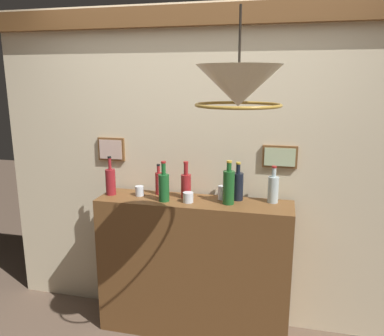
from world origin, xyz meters
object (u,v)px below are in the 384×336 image
liquor_bottle_port (273,189)px  glass_tumbler_rocks (139,191)px  liquor_bottle_whiskey (238,185)px  liquor_bottle_mezcal (229,186)px  liquor_bottle_tequila (186,185)px  liquor_bottle_rum (111,181)px  glass_tumbler_highball (222,193)px  pendant_lamp (239,87)px  liquor_bottle_sherry (164,186)px  liquor_bottle_gin (159,182)px  glass_tumbler_shot (188,197)px

liquor_bottle_port → glass_tumbler_rocks: liquor_bottle_port is taller
liquor_bottle_whiskey → liquor_bottle_mezcal: bearing=-115.8°
liquor_bottle_whiskey → liquor_bottle_tequila: bearing=-173.6°
liquor_bottle_tequila → liquor_bottle_rum: 0.57m
glass_tumbler_highball → pendant_lamp: size_ratio=0.21×
glass_tumbler_highball → liquor_bottle_sherry: bearing=-160.8°
liquor_bottle_mezcal → glass_tumbler_rocks: size_ratio=4.19×
glass_tumbler_rocks → pendant_lamp: size_ratio=0.16×
liquor_bottle_mezcal → liquor_bottle_rum: 0.89m
liquor_bottle_sherry → pendant_lamp: 1.09m
liquor_bottle_rum → pendant_lamp: bearing=-33.3°
liquor_bottle_port → pendant_lamp: pendant_lamp is taller
liquor_bottle_gin → pendant_lamp: (0.67, -0.75, 0.72)m
liquor_bottle_tequila → glass_tumbler_highball: bearing=6.4°
glass_tumbler_rocks → glass_tumbler_highball: size_ratio=0.74×
liquor_bottle_rum → liquor_bottle_gin: (0.35, 0.09, -0.01)m
pendant_lamp → liquor_bottle_tequila: bearing=121.9°
liquor_bottle_tequila → pendant_lamp: (0.44, -0.71, 0.71)m
liquor_bottle_mezcal → pendant_lamp: 0.95m
glass_tumbler_rocks → glass_tumbler_shot: glass_tumbler_rocks is taller
liquor_bottle_sherry → pendant_lamp: (0.58, -0.61, 0.70)m
liquor_bottle_mezcal → glass_tumbler_rocks: bearing=176.9°
liquor_bottle_mezcal → glass_tumbler_highball: liquor_bottle_mezcal is taller
glass_tumbler_shot → glass_tumbler_highball: bearing=29.2°
liquor_bottle_whiskey → liquor_bottle_gin: bearing=-179.9°
liquor_bottle_port → glass_tumbler_shot: liquor_bottle_port is taller
liquor_bottle_tequila → glass_tumbler_rocks: bearing=-175.6°
liquor_bottle_whiskey → liquor_bottle_mezcal: (-0.05, -0.11, 0.02)m
liquor_bottle_port → glass_tumbler_highball: liquor_bottle_port is taller
glass_tumbler_rocks → liquor_bottle_sherry: bearing=-20.6°
liquor_bottle_port → liquor_bottle_sherry: liquor_bottle_sherry is taller
liquor_bottle_mezcal → liquor_bottle_sherry: 0.46m
liquor_bottle_gin → glass_tumbler_highball: 0.49m
liquor_bottle_gin → pendant_lamp: bearing=-48.6°
liquor_bottle_mezcal → glass_tumbler_shot: liquor_bottle_mezcal is taller
glass_tumbler_rocks → glass_tumbler_shot: (0.39, -0.07, -0.00)m
liquor_bottle_whiskey → liquor_bottle_sherry: liquor_bottle_sherry is taller
liquor_bottle_gin → pendant_lamp: 1.24m
liquor_bottle_port → glass_tumbler_rocks: 0.97m
liquor_bottle_tequila → glass_tumbler_shot: bearing=-67.3°
liquor_bottle_gin → liquor_bottle_rum: bearing=-165.6°
liquor_bottle_whiskey → glass_tumbler_highball: 0.12m
liquor_bottle_tequila → liquor_bottle_rum: (-0.57, -0.05, 0.00)m
liquor_bottle_mezcal → liquor_bottle_gin: bearing=169.1°
liquor_bottle_rum → glass_tumbler_highball: liquor_bottle_rum is taller
liquor_bottle_gin → glass_tumbler_rocks: 0.16m
liquor_bottle_whiskey → liquor_bottle_mezcal: size_ratio=0.90×
liquor_bottle_rum → glass_tumbler_rocks: bearing=5.7°
glass_tumbler_rocks → glass_tumbler_highball: (0.61, 0.06, 0.01)m
liquor_bottle_whiskey → glass_tumbler_shot: liquor_bottle_whiskey is taller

